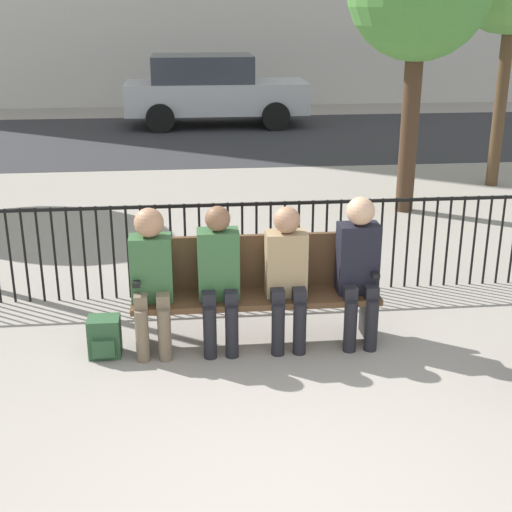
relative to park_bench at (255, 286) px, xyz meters
name	(u,v)px	position (x,y,z in m)	size (l,w,h in m)	color
ground_plane	(294,511)	(0.00, -2.25, -0.50)	(80.00, 80.00, 0.00)	gray
park_bench	(255,286)	(0.00, 0.00, 0.00)	(2.08, 0.45, 0.92)	#4C331E
seated_person_0	(151,272)	(-0.86, -0.13, 0.21)	(0.34, 0.39, 1.24)	brown
seated_person_1	(219,271)	(-0.31, -0.13, 0.19)	(0.34, 0.39, 1.24)	black
seated_person_2	(287,270)	(0.25, -0.13, 0.19)	(0.34, 0.39, 1.22)	black
seated_person_3	(359,262)	(0.86, -0.13, 0.23)	(0.34, 0.39, 1.28)	black
backpack	(105,337)	(-1.27, -0.18, -0.34)	(0.26, 0.25, 0.34)	#284C2D
fence_railing	(243,241)	(-0.02, 1.05, 0.06)	(9.01, 0.03, 0.95)	black
street_surface	(210,138)	(0.00, 9.75, -0.50)	(24.00, 6.00, 0.01)	#2B2B2D
parked_car_0	(212,89)	(0.15, 11.40, 0.34)	(4.20, 1.94, 1.62)	#B7B7BC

